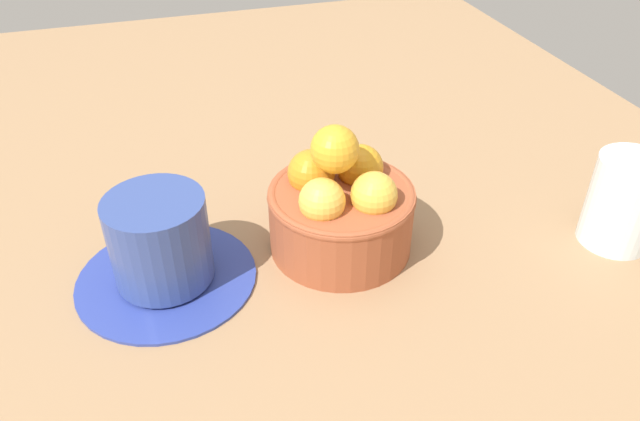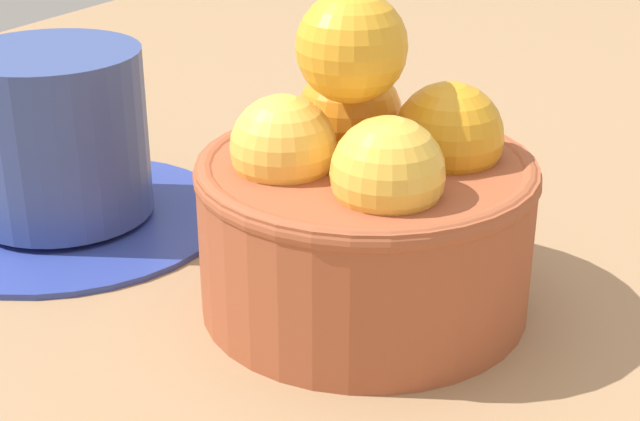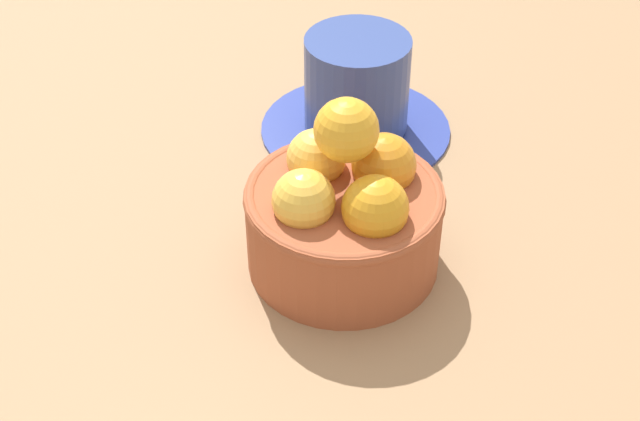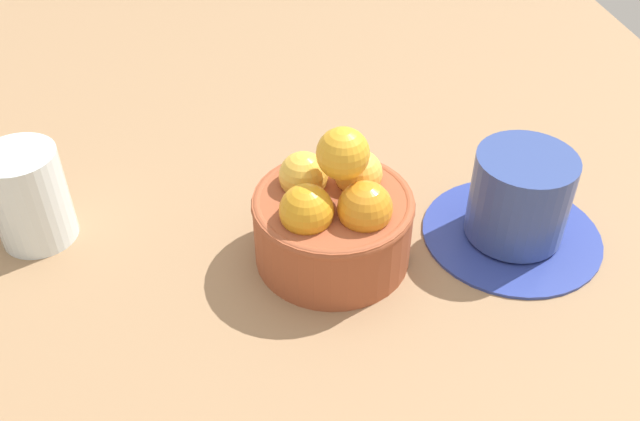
% 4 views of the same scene
% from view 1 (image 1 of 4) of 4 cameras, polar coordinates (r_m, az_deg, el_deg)
% --- Properties ---
extents(ground_plane, '(1.51, 0.99, 0.05)m').
position_cam_1_polar(ground_plane, '(0.63, 1.86, -4.87)').
color(ground_plane, '#997551').
extents(terracotta_bowl, '(0.14, 0.14, 0.13)m').
position_cam_1_polar(terracotta_bowl, '(0.58, 1.94, 0.33)').
color(terracotta_bowl, '#9E4C2D').
rests_on(terracotta_bowl, ground_plane).
extents(coffee_cup, '(0.16, 0.16, 0.09)m').
position_cam_1_polar(coffee_cup, '(0.57, -14.51, -3.39)').
color(coffee_cup, '#2C3D94').
rests_on(coffee_cup, ground_plane).
extents(water_glass, '(0.07, 0.07, 0.09)m').
position_cam_1_polar(water_glass, '(0.66, 26.35, 0.75)').
color(water_glass, silver).
rests_on(water_glass, ground_plane).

